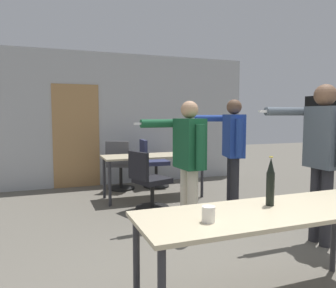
{
  "coord_description": "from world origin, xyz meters",
  "views": [
    {
      "loc": [
        -1.67,
        -1.5,
        1.45
      ],
      "look_at": [
        -0.3,
        2.15,
        1.1
      ],
      "focal_mm": 35.0,
      "sensor_mm": 36.0,
      "label": 1
    }
  ],
  "objects_px": {
    "office_chair_far_left": "(148,183)",
    "drink_cup": "(208,214)",
    "tv_screen": "(329,142)",
    "person_left_plaid": "(322,147)",
    "person_near_casual": "(188,154)",
    "office_chair_near_pushed": "(120,166)",
    "office_chair_side_rolled": "(152,165)",
    "beer_bottle": "(270,182)",
    "person_far_watching": "(233,144)"
  },
  "relations": [
    {
      "from": "office_chair_far_left",
      "to": "drink_cup",
      "type": "height_order",
      "value": "office_chair_far_left"
    },
    {
      "from": "tv_screen",
      "to": "person_left_plaid",
      "type": "height_order",
      "value": "person_left_plaid"
    },
    {
      "from": "person_near_casual",
      "to": "office_chair_far_left",
      "type": "height_order",
      "value": "person_near_casual"
    },
    {
      "from": "drink_cup",
      "to": "office_chair_near_pushed",
      "type": "bearing_deg",
      "value": 85.47
    },
    {
      "from": "office_chair_near_pushed",
      "to": "office_chair_far_left",
      "type": "distance_m",
      "value": 1.47
    },
    {
      "from": "tv_screen",
      "to": "office_chair_far_left",
      "type": "xyz_separation_m",
      "value": [
        -2.34,
        1.16,
        -0.64
      ]
    },
    {
      "from": "office_chair_near_pushed",
      "to": "office_chair_side_rolled",
      "type": "distance_m",
      "value": 0.67
    },
    {
      "from": "beer_bottle",
      "to": "person_left_plaid",
      "type": "bearing_deg",
      "value": 30.14
    },
    {
      "from": "person_left_plaid",
      "to": "person_near_casual",
      "type": "bearing_deg",
      "value": 52.29
    },
    {
      "from": "beer_bottle",
      "to": "office_chair_near_pushed",
      "type": "bearing_deg",
      "value": 93.93
    },
    {
      "from": "office_chair_side_rolled",
      "to": "office_chair_far_left",
      "type": "relative_size",
      "value": 1.06
    },
    {
      "from": "office_chair_side_rolled",
      "to": "office_chair_far_left",
      "type": "bearing_deg",
      "value": -17.23
    },
    {
      "from": "office_chair_far_left",
      "to": "drink_cup",
      "type": "relative_size",
      "value": 8.73
    },
    {
      "from": "office_chair_side_rolled",
      "to": "beer_bottle",
      "type": "height_order",
      "value": "beer_bottle"
    },
    {
      "from": "tv_screen",
      "to": "person_left_plaid",
      "type": "bearing_deg",
      "value": -49.96
    },
    {
      "from": "office_chair_near_pushed",
      "to": "person_far_watching",
      "type": "bearing_deg",
      "value": -29.52
    },
    {
      "from": "tv_screen",
      "to": "office_chair_near_pushed",
      "type": "distance_m",
      "value": 3.64
    },
    {
      "from": "person_left_plaid",
      "to": "beer_bottle",
      "type": "xyz_separation_m",
      "value": [
        -1.24,
        -0.72,
        -0.16
      ]
    },
    {
      "from": "tv_screen",
      "to": "person_far_watching",
      "type": "height_order",
      "value": "tv_screen"
    },
    {
      "from": "office_chair_near_pushed",
      "to": "beer_bottle",
      "type": "xyz_separation_m",
      "value": [
        0.28,
        -4.13,
        0.48
      ]
    },
    {
      "from": "tv_screen",
      "to": "office_chair_side_rolled",
      "type": "xyz_separation_m",
      "value": [
        -1.79,
        2.65,
        -0.6
      ]
    },
    {
      "from": "person_near_casual",
      "to": "office_chair_far_left",
      "type": "relative_size",
      "value": 1.79
    },
    {
      "from": "person_near_casual",
      "to": "person_left_plaid",
      "type": "xyz_separation_m",
      "value": [
        1.2,
        -0.93,
        0.13
      ]
    },
    {
      "from": "person_left_plaid",
      "to": "drink_cup",
      "type": "bearing_deg",
      "value": 115.93
    },
    {
      "from": "person_near_casual",
      "to": "office_chair_side_rolled",
      "type": "distance_m",
      "value": 2.58
    },
    {
      "from": "beer_bottle",
      "to": "drink_cup",
      "type": "relative_size",
      "value": 3.66
    },
    {
      "from": "office_chair_near_pushed",
      "to": "office_chair_far_left",
      "type": "relative_size",
      "value": 1.06
    },
    {
      "from": "person_far_watching",
      "to": "person_left_plaid",
      "type": "bearing_deg",
      "value": -158.04
    },
    {
      "from": "drink_cup",
      "to": "beer_bottle",
      "type": "bearing_deg",
      "value": 16.37
    },
    {
      "from": "drink_cup",
      "to": "tv_screen",
      "type": "bearing_deg",
      "value": 31.09
    },
    {
      "from": "person_left_plaid",
      "to": "tv_screen",
      "type": "bearing_deg",
      "value": -49.9
    },
    {
      "from": "drink_cup",
      "to": "office_chair_far_left",
      "type": "bearing_deg",
      "value": 80.73
    },
    {
      "from": "office_chair_far_left",
      "to": "drink_cup",
      "type": "xyz_separation_m",
      "value": [
        -0.46,
        -2.85,
        0.39
      ]
    },
    {
      "from": "beer_bottle",
      "to": "person_far_watching",
      "type": "bearing_deg",
      "value": 65.01
    },
    {
      "from": "office_chair_far_left",
      "to": "office_chair_side_rolled",
      "type": "bearing_deg",
      "value": 139.63
    },
    {
      "from": "tv_screen",
      "to": "person_near_casual",
      "type": "distance_m",
      "value": 2.14
    },
    {
      "from": "beer_bottle",
      "to": "drink_cup",
      "type": "xyz_separation_m",
      "value": [
        -0.63,
        -0.18,
        -0.13
      ]
    },
    {
      "from": "office_chair_near_pushed",
      "to": "office_chair_side_rolled",
      "type": "relative_size",
      "value": 1.0
    },
    {
      "from": "office_chair_side_rolled",
      "to": "drink_cup",
      "type": "relative_size",
      "value": 9.22
    },
    {
      "from": "office_chair_side_rolled",
      "to": "drink_cup",
      "type": "distance_m",
      "value": 4.47
    },
    {
      "from": "tv_screen",
      "to": "drink_cup",
      "type": "distance_m",
      "value": 3.28
    },
    {
      "from": "person_far_watching",
      "to": "drink_cup",
      "type": "height_order",
      "value": "person_far_watching"
    },
    {
      "from": "beer_bottle",
      "to": "drink_cup",
      "type": "bearing_deg",
      "value": -163.63
    },
    {
      "from": "office_chair_near_pushed",
      "to": "office_chair_side_rolled",
      "type": "height_order",
      "value": "office_chair_near_pushed"
    },
    {
      "from": "person_left_plaid",
      "to": "office_chair_side_rolled",
      "type": "distance_m",
      "value": 3.59
    },
    {
      "from": "office_chair_near_pushed",
      "to": "office_chair_far_left",
      "type": "height_order",
      "value": "office_chair_near_pushed"
    },
    {
      "from": "office_chair_far_left",
      "to": "person_far_watching",
      "type": "bearing_deg",
      "value": 50.04
    },
    {
      "from": "person_near_casual",
      "to": "office_chair_side_rolled",
      "type": "xyz_separation_m",
      "value": [
        0.34,
        2.5,
        -0.52
      ]
    },
    {
      "from": "office_chair_side_rolled",
      "to": "drink_cup",
      "type": "bearing_deg",
      "value": -10.23
    },
    {
      "from": "office_chair_far_left",
      "to": "beer_bottle",
      "type": "relative_size",
      "value": 2.38
    }
  ]
}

